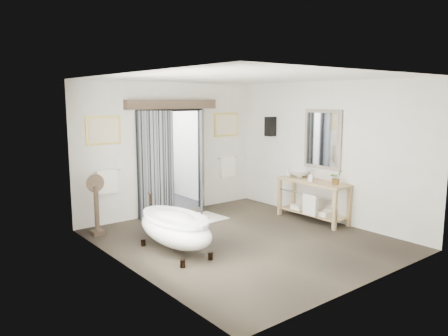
# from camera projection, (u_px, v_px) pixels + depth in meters

# --- Properties ---
(ground_plane) EXTENTS (5.00, 5.00, 0.00)m
(ground_plane) POSITION_uv_depth(u_px,v_px,m) (244.00, 240.00, 7.94)
(ground_plane) COLOR #433A2D
(room_shell) EXTENTS (4.52, 5.02, 2.91)m
(room_shell) POSITION_uv_depth(u_px,v_px,m) (249.00, 139.00, 7.52)
(room_shell) COLOR silver
(room_shell) RESTS_ON ground_plane
(shower_room) EXTENTS (2.22, 2.01, 2.51)m
(shower_room) POSITION_uv_depth(u_px,v_px,m) (140.00, 165.00, 10.89)
(shower_room) COLOR black
(shower_room) RESTS_ON ground_plane
(back_wall_dressing) EXTENTS (3.82, 0.72, 2.52)m
(back_wall_dressing) POSITION_uv_depth(u_px,v_px,m) (175.00, 144.00, 9.48)
(back_wall_dressing) COLOR black
(back_wall_dressing) RESTS_ON ground_plane
(clawfoot_tub) EXTENTS (0.80, 1.78, 0.87)m
(clawfoot_tub) POSITION_uv_depth(u_px,v_px,m) (175.00, 228.00, 7.22)
(clawfoot_tub) COLOR black
(clawfoot_tub) RESTS_ON ground_plane
(vanity) EXTENTS (0.57, 1.60, 0.85)m
(vanity) POSITION_uv_depth(u_px,v_px,m) (313.00, 197.00, 9.11)
(vanity) COLOR tan
(vanity) RESTS_ON ground_plane
(pedestal_mirror) EXTENTS (0.34, 0.22, 1.16)m
(pedestal_mirror) POSITION_uv_depth(u_px,v_px,m) (97.00, 209.00, 8.17)
(pedestal_mirror) COLOR brown
(pedestal_mirror) RESTS_ON ground_plane
(rug) EXTENTS (1.25, 0.87, 0.01)m
(rug) POSITION_uv_depth(u_px,v_px,m) (197.00, 220.00, 9.24)
(rug) COLOR beige
(rug) RESTS_ON ground_plane
(slippers) EXTENTS (0.37, 0.27, 0.05)m
(slippers) POSITION_uv_depth(u_px,v_px,m) (199.00, 218.00, 9.25)
(slippers) COLOR silver
(slippers) RESTS_ON rug
(basin) EXTENTS (0.53, 0.53, 0.18)m
(basin) POSITION_uv_depth(u_px,v_px,m) (300.00, 174.00, 9.42)
(basin) COLOR white
(basin) RESTS_ON vanity
(plant) EXTENTS (0.29, 0.26, 0.28)m
(plant) POSITION_uv_depth(u_px,v_px,m) (336.00, 178.00, 8.65)
(plant) COLOR gray
(plant) RESTS_ON vanity
(soap_bottle_a) EXTENTS (0.12, 0.13, 0.21)m
(soap_bottle_a) POSITION_uv_depth(u_px,v_px,m) (311.00, 176.00, 9.00)
(soap_bottle_a) COLOR gray
(soap_bottle_a) RESTS_ON vanity
(soap_bottle_b) EXTENTS (0.15, 0.15, 0.16)m
(soap_bottle_b) POSITION_uv_depth(u_px,v_px,m) (288.00, 173.00, 9.50)
(soap_bottle_b) COLOR gray
(soap_bottle_b) RESTS_ON vanity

